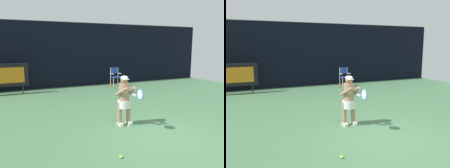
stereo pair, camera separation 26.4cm
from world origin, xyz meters
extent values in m
cube|color=#46714B|center=(0.00, 0.00, -0.01)|extent=(18.00, 22.00, 0.02)
cube|color=black|center=(0.00, 8.50, 1.80)|extent=(18.00, 0.12, 3.60)
cylinder|color=#38383D|center=(0.00, 8.50, 3.63)|extent=(18.00, 0.05, 0.05)
cube|color=black|center=(-3.58, 7.53, 0.95)|extent=(2.20, 0.20, 1.10)
cube|color=orange|center=(-3.58, 7.43, 0.95)|extent=(1.80, 0.01, 0.75)
cylinder|color=#2D2D33|center=(-2.75, 7.53, 0.20)|extent=(0.05, 0.05, 0.40)
cylinder|color=white|center=(2.07, 7.22, 0.26)|extent=(0.04, 0.04, 0.52)
cylinder|color=white|center=(2.55, 7.22, 0.26)|extent=(0.04, 0.04, 0.52)
cylinder|color=white|center=(2.07, 7.63, 0.26)|extent=(0.04, 0.04, 0.52)
cylinder|color=white|center=(2.55, 7.63, 0.26)|extent=(0.04, 0.04, 0.52)
cube|color=#2C40A2|center=(2.31, 7.43, 0.54)|extent=(0.52, 0.44, 0.03)
cylinder|color=white|center=(2.07, 7.63, 0.80)|extent=(0.04, 0.04, 0.56)
cylinder|color=white|center=(2.55, 7.63, 0.80)|extent=(0.04, 0.04, 0.56)
cube|color=#2C40A2|center=(2.31, 7.63, 0.91)|extent=(0.48, 0.02, 0.34)
cylinder|color=white|center=(2.07, 7.43, 0.74)|extent=(0.04, 0.44, 0.04)
cylinder|color=white|center=(2.55, 7.43, 0.74)|extent=(0.04, 0.44, 0.04)
cylinder|color=orange|center=(1.89, 7.18, 0.12)|extent=(0.07, 0.07, 0.24)
cylinder|color=black|center=(1.89, 7.18, 0.25)|extent=(0.03, 0.03, 0.03)
cube|color=white|center=(-0.57, 1.27, 0.04)|extent=(0.11, 0.26, 0.09)
cube|color=white|center=(-0.27, 1.27, 0.04)|extent=(0.11, 0.26, 0.09)
cylinder|color=#A37A5B|center=(-0.57, 1.32, 0.35)|extent=(0.13, 0.13, 0.71)
cylinder|color=#A37A5B|center=(-0.27, 1.32, 0.35)|extent=(0.13, 0.13, 0.71)
cylinder|color=white|center=(-0.42, 1.32, 0.63)|extent=(0.39, 0.39, 0.22)
cylinder|color=#A37A5B|center=(-0.42, 1.32, 0.99)|extent=(0.31, 0.31, 0.56)
sphere|color=#A37A5B|center=(-0.42, 1.32, 1.37)|extent=(0.22, 0.22, 0.22)
ellipsoid|color=white|center=(-0.42, 1.32, 1.43)|extent=(0.22, 0.22, 0.12)
cube|color=white|center=(-0.42, 1.22, 1.40)|extent=(0.17, 0.12, 0.02)
cylinder|color=#A37A5B|center=(-0.59, 1.16, 1.06)|extent=(0.20, 0.50, 0.33)
cylinder|color=#A37A5B|center=(-0.26, 1.16, 1.06)|extent=(0.20, 0.50, 0.33)
cylinder|color=white|center=(-0.24, 1.04, 0.96)|extent=(0.13, 0.12, 0.12)
cylinder|color=black|center=(-0.32, 0.93, 1.06)|extent=(0.03, 0.28, 0.03)
torus|color=#2F6ABA|center=(-0.32, 0.62, 1.06)|extent=(0.02, 0.31, 0.31)
ellipsoid|color=silver|center=(-0.32, 0.62, 1.06)|extent=(0.01, 0.26, 0.26)
sphere|color=#CCDB3D|center=(-1.50, -0.55, 0.03)|extent=(0.07, 0.07, 0.07)
camera|label=1|loc=(-3.66, -4.67, 2.38)|focal=37.62mm
camera|label=2|loc=(-3.42, -4.78, 2.38)|focal=37.62mm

